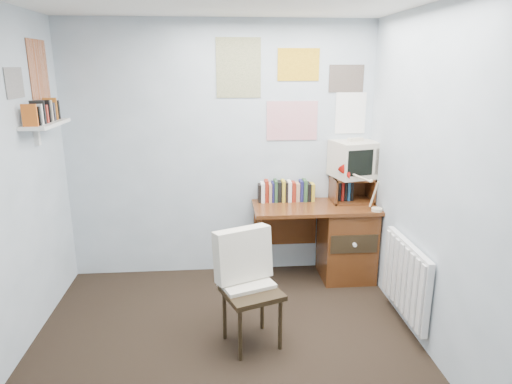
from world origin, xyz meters
TOP-DOWN VIEW (x-y plane):
  - ground at (0.00, 0.00)m, footprint 3.50×3.50m
  - back_wall at (0.00, 1.75)m, footprint 3.00×0.02m
  - right_wall at (1.50, 0.00)m, footprint 0.02×3.50m
  - desk at (1.17, 1.48)m, footprint 1.20×0.55m
  - desk_chair at (0.20, 0.39)m, footprint 0.56×0.55m
  - desk_lamp at (1.44, 1.26)m, footprint 0.30×0.28m
  - tv_riser at (1.29, 1.59)m, footprint 0.40×0.30m
  - crt_tv at (1.30, 1.61)m, footprint 0.49×0.46m
  - book_row at (0.66, 1.66)m, footprint 0.60×0.14m
  - radiator at (1.46, 0.55)m, footprint 0.09×0.80m
  - wall_shelf at (-1.40, 1.10)m, footprint 0.20×0.62m
  - posters_back at (0.70, 1.74)m, footprint 1.20×0.01m
  - posters_left at (-1.49, 1.10)m, footprint 0.01×0.70m

SIDE VIEW (x-z plane):
  - ground at x=0.00m, z-range 0.00..0.00m
  - desk at x=1.17m, z-range 0.03..0.79m
  - radiator at x=1.46m, z-range 0.12..0.72m
  - desk_chair at x=0.20m, z-range 0.00..0.86m
  - book_row at x=0.66m, z-range 0.76..0.98m
  - tv_riser at x=1.29m, z-range 0.76..1.01m
  - desk_lamp at x=1.44m, z-range 0.76..1.13m
  - crt_tv at x=1.30m, z-range 1.01..1.40m
  - back_wall at x=0.00m, z-range 0.00..2.50m
  - right_wall at x=1.50m, z-range 0.00..2.50m
  - wall_shelf at x=-1.40m, z-range 1.50..1.74m
  - posters_back at x=0.70m, z-range 1.40..2.30m
  - posters_left at x=-1.49m, z-range 1.70..2.30m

